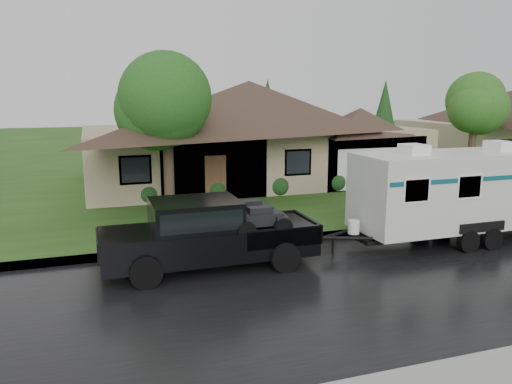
% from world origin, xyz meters
% --- Properties ---
extents(ground, '(140.00, 140.00, 0.00)m').
position_xyz_m(ground, '(0.00, 0.00, 0.00)').
color(ground, '#254A17').
rests_on(ground, ground).
extents(road, '(140.00, 8.00, 0.01)m').
position_xyz_m(road, '(0.00, -2.00, 0.01)').
color(road, black).
rests_on(road, ground).
extents(curb, '(140.00, 0.50, 0.15)m').
position_xyz_m(curb, '(0.00, 2.25, 0.07)').
color(curb, gray).
rests_on(curb, ground).
extents(lawn, '(140.00, 26.00, 0.15)m').
position_xyz_m(lawn, '(0.00, 15.00, 0.07)').
color(lawn, '#254A17').
rests_on(lawn, ground).
extents(house_main, '(19.44, 10.80, 6.90)m').
position_xyz_m(house_main, '(2.29, 13.84, 3.59)').
color(house_main, gray).
rests_on(house_main, lawn).
extents(tree_left_green, '(3.83, 3.83, 6.33)m').
position_xyz_m(tree_left_green, '(-3.69, 6.97, 4.54)').
color(tree_left_green, '#382B1E').
rests_on(tree_left_green, lawn).
extents(tree_right_green, '(3.74, 3.74, 6.19)m').
position_xyz_m(tree_right_green, '(13.63, 9.39, 4.44)').
color(tree_right_green, '#382B1E').
rests_on(tree_right_green, lawn).
extents(shrub_row, '(13.60, 1.00, 1.00)m').
position_xyz_m(shrub_row, '(2.00, 9.30, 0.65)').
color(shrub_row, '#143814').
rests_on(shrub_row, lawn).
extents(pickup_truck, '(6.18, 2.35, 2.06)m').
position_xyz_m(pickup_truck, '(-3.65, 0.50, 1.10)').
color(pickup_truck, black).
rests_on(pickup_truck, ground).
extents(travel_trailer, '(7.62, 2.68, 3.42)m').
position_xyz_m(travel_trailer, '(5.16, 0.50, 1.81)').
color(travel_trailer, silver).
rests_on(travel_trailer, ground).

